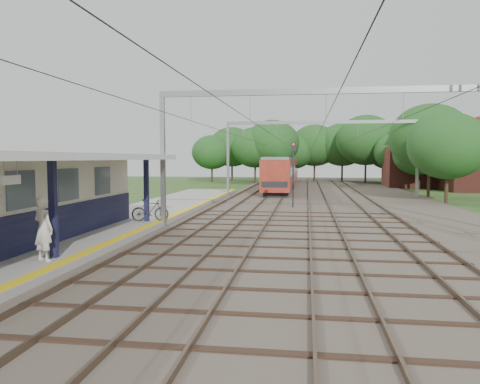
{
  "coord_description": "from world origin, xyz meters",
  "views": [
    {
      "loc": [
        2.31,
        -8.18,
        3.62
      ],
      "look_at": [
        -1.62,
        19.31,
        1.6
      ],
      "focal_mm": 35.0,
      "sensor_mm": 36.0,
      "label": 1
    }
  ],
  "objects_px": {
    "signal_post": "(293,166)",
    "person": "(43,229)",
    "train": "(284,171)",
    "bicycle": "(150,210)"
  },
  "relations": [
    {
      "from": "train",
      "to": "signal_post",
      "type": "distance_m",
      "value": 24.94
    },
    {
      "from": "person",
      "to": "signal_post",
      "type": "height_order",
      "value": "signal_post"
    },
    {
      "from": "signal_post",
      "to": "bicycle",
      "type": "bearing_deg",
      "value": -129.7
    },
    {
      "from": "train",
      "to": "signal_post",
      "type": "xyz_separation_m",
      "value": [
        1.85,
        -24.85,
        1.05
      ]
    },
    {
      "from": "person",
      "to": "bicycle",
      "type": "relative_size",
      "value": 1.08
    },
    {
      "from": "bicycle",
      "to": "train",
      "type": "relative_size",
      "value": 0.06
    },
    {
      "from": "signal_post",
      "to": "person",
      "type": "bearing_deg",
      "value": -115.4
    },
    {
      "from": "person",
      "to": "bicycle",
      "type": "bearing_deg",
      "value": -69.55
    },
    {
      "from": "signal_post",
      "to": "train",
      "type": "bearing_deg",
      "value": 89.05
    },
    {
      "from": "bicycle",
      "to": "signal_post",
      "type": "relative_size",
      "value": 0.4
    }
  ]
}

